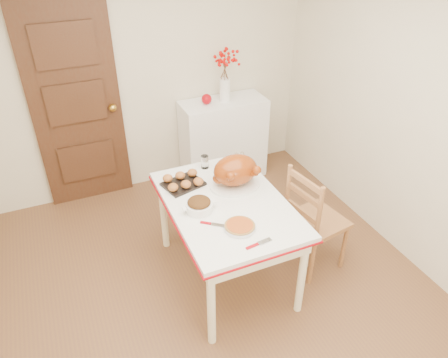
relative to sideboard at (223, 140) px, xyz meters
name	(u,v)px	position (x,y,z in m)	size (l,w,h in m)	color
floor	(222,303)	(-0.78, -1.78, -0.47)	(3.50, 4.00, 0.00)	brown
wall_back	(144,76)	(-0.78, 0.22, 0.78)	(3.50, 0.00, 2.50)	beige
wall_right	(426,125)	(0.97, -1.78, 0.78)	(0.00, 4.00, 2.50)	beige
door_back	(77,108)	(-1.48, 0.19, 0.56)	(0.85, 0.06, 2.06)	#3F1E10
sideboard	(223,140)	(0.00, 0.00, 0.00)	(0.93, 0.41, 0.93)	white
kitchen_table	(226,240)	(-0.62, -1.50, -0.08)	(0.89, 1.30, 0.78)	white
chair_oak	(317,219)	(0.14, -1.66, 0.02)	(0.43, 0.43, 0.98)	#A56238
berry_vase	(225,78)	(0.02, 0.00, 0.72)	(0.27, 0.27, 0.51)	white
apple	(207,99)	(-0.19, 0.00, 0.52)	(0.11, 0.11, 0.11)	#A0040D
turkey_platter	(235,172)	(-0.47, -1.32, 0.45)	(0.42, 0.34, 0.27)	brown
pumpkin_pie	(240,226)	(-0.67, -1.83, 0.34)	(0.22, 0.22, 0.05)	#A24517
stuffing_dish	(199,205)	(-0.85, -1.52, 0.36)	(0.26, 0.20, 0.10)	#5A3013
rolls_tray	(183,181)	(-0.85, -1.15, 0.35)	(0.31, 0.24, 0.08)	#9D511C
pie_server	(259,244)	(-0.62, -2.03, 0.32)	(0.20, 0.06, 0.01)	silver
carving_knife	(215,224)	(-0.81, -1.73, 0.32)	(0.22, 0.05, 0.01)	silver
drinking_glass	(205,162)	(-0.59, -0.96, 0.37)	(0.07, 0.07, 0.12)	white
shaker_pair	(239,157)	(-0.27, -0.99, 0.36)	(0.08, 0.03, 0.08)	white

